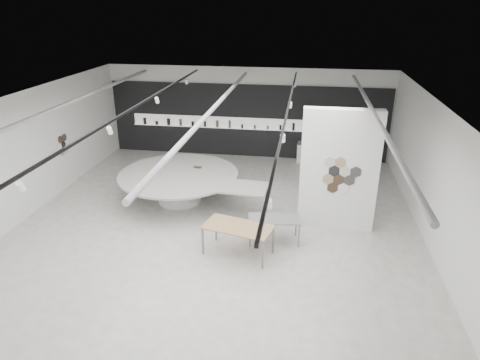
% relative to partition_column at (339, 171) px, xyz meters
% --- Properties ---
extents(room, '(12.02, 14.02, 3.82)m').
position_rel_partition_column_xyz_m(room, '(-3.59, -1.00, 0.27)').
color(room, beige).
rests_on(room, ground).
extents(back_wall_display, '(11.80, 0.27, 3.10)m').
position_rel_partition_column_xyz_m(back_wall_display, '(-3.58, 5.94, -0.26)').
color(back_wall_display, black).
rests_on(back_wall_display, ground).
extents(partition_column, '(2.20, 0.38, 3.60)m').
position_rel_partition_column_xyz_m(partition_column, '(0.00, 0.00, 0.00)').
color(partition_column, white).
rests_on(partition_column, ground).
extents(display_island, '(5.23, 4.31, 1.02)m').
position_rel_partition_column_xyz_m(display_island, '(-5.01, 0.97, -1.14)').
color(display_island, white).
rests_on(display_island, ground).
extents(sample_table_wood, '(1.95, 1.30, 0.84)m').
position_rel_partition_column_xyz_m(sample_table_wood, '(-2.61, -1.96, -1.03)').
color(sample_table_wood, '#A87F56').
rests_on(sample_table_wood, ground).
extents(sample_table_stone, '(1.50, 0.91, 0.73)m').
position_rel_partition_column_xyz_m(sample_table_stone, '(-1.73, -1.16, -1.13)').
color(sample_table_stone, slate).
rests_on(sample_table_stone, ground).
extents(kitchen_counter, '(1.49, 0.67, 1.14)m').
position_rel_partition_column_xyz_m(kitchen_counter, '(-0.58, 5.51, -1.39)').
color(kitchen_counter, white).
rests_on(kitchen_counter, ground).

